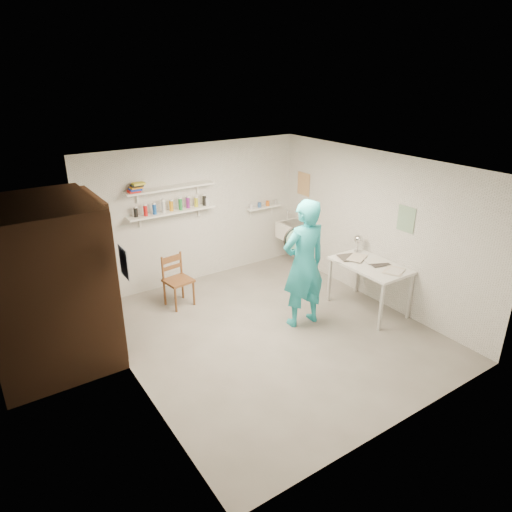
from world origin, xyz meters
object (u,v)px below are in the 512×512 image
belfast_sink (295,231)px  man (304,264)px  desk_lamp (359,239)px  wooden_chair (178,281)px  work_table (368,287)px  wall_clock (294,239)px

belfast_sink → man: size_ratio=0.31×
belfast_sink → desk_lamp: 1.55m
wooden_chair → work_table: wooden_chair is taller
wall_clock → desk_lamp: size_ratio=2.35×
man → work_table: size_ratio=1.63×
man → desk_lamp: bearing=-166.6°
wall_clock → work_table: size_ratio=0.29×
man → work_table: man is taller
belfast_sink → wall_clock: wall_clock is taller
wall_clock → desk_lamp: wall_clock is taller
wall_clock → wooden_chair: (-1.27, 1.29, -0.84)m
belfast_sink → work_table: (-0.11, -1.98, -0.31)m
desk_lamp → wall_clock: bearing=179.8°
belfast_sink → wall_clock: 2.03m
man → belfast_sink: bearing=-121.2°
belfast_sink → wooden_chair: wooden_chair is taller
belfast_sink → wooden_chair: size_ratio=0.70×
wall_clock → wooden_chair: bearing=138.4°
wooden_chair → work_table: 2.97m
wooden_chair → desk_lamp: 2.95m
work_table → desk_lamp: desk_lamp is taller
belfast_sink → desk_lamp: (0.08, -1.51, 0.30)m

